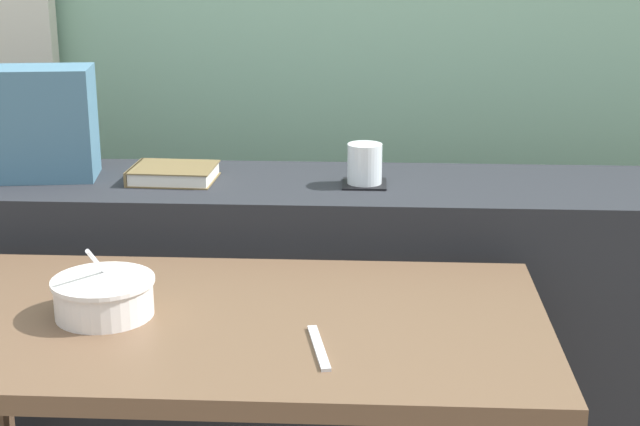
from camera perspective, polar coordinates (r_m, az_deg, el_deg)
name	(u,v)px	position (r m, az deg, el deg)	size (l,w,h in m)	color
dark_console_ledge	(297,341)	(2.39, -1.36, -7.53)	(2.80, 0.39, 0.81)	#23262B
breakfast_table	(220,375)	(1.80, -5.92, -9.47)	(1.18, 0.62, 0.71)	brown
coaster_square	(364,184)	(2.22, 2.62, 1.72)	(0.10, 0.10, 0.01)	black
juice_glass	(365,165)	(2.21, 2.64, 2.85)	(0.08, 0.08, 0.09)	white
closed_book	(173,173)	(2.28, -8.65, 2.31)	(0.20, 0.16, 0.03)	brown
throw_pillow	(24,124)	(2.35, -17.01, 5.05)	(0.32, 0.14, 0.26)	#426B84
soup_bowl	(104,297)	(1.78, -12.58, -4.85)	(0.18, 0.18, 0.14)	silver
fork_utensil	(319,348)	(1.62, -0.07, -7.91)	(0.02, 0.17, 0.01)	silver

